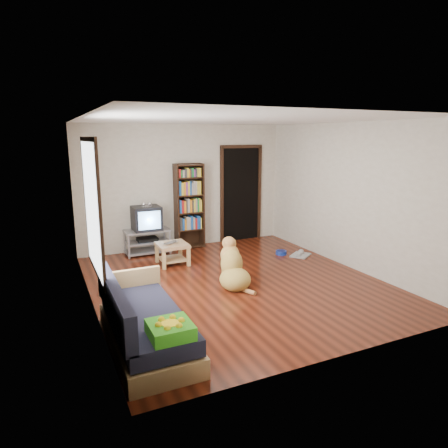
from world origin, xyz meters
name	(u,v)px	position (x,y,z in m)	size (l,w,h in m)	color
ground	(236,282)	(0.00, 0.00, 0.00)	(5.00, 5.00, 0.00)	#5C1F0F
ceiling	(237,119)	(0.00, 0.00, 2.60)	(5.00, 5.00, 0.00)	white
wall_back	(184,187)	(0.00, 2.50, 1.30)	(4.50, 4.50, 0.00)	beige
wall_front	(346,242)	(0.00, -2.50, 1.30)	(4.50, 4.50, 0.00)	beige
wall_left	(87,216)	(-2.25, 0.00, 1.30)	(5.00, 5.00, 0.00)	beige
wall_right	(348,196)	(2.25, 0.00, 1.30)	(5.00, 5.00, 0.00)	beige
green_cushion	(170,330)	(-1.75, -2.05, 0.49)	(0.42, 0.42, 0.14)	green
laptop	(173,243)	(-0.65, 1.34, 0.41)	(0.32, 0.21, 0.03)	white
dog_bowl	(281,253)	(1.54, 1.04, 0.04)	(0.22, 0.22, 0.08)	navy
grey_rag	(301,255)	(1.84, 0.79, 0.01)	(0.40, 0.32, 0.03)	#ABABAB
window	(92,207)	(-2.23, -0.50, 1.50)	(0.03, 1.46, 1.70)	white
doorway	(241,192)	(1.35, 2.48, 1.12)	(1.03, 0.05, 2.19)	black
tv_stand	(147,241)	(-0.90, 2.25, 0.27)	(0.90, 0.45, 0.50)	#99999E
crt_tv	(146,218)	(-0.90, 2.27, 0.74)	(0.55, 0.52, 0.58)	black
bookshelf	(189,202)	(0.05, 2.34, 1.00)	(0.60, 0.30, 1.80)	black
sofa	(143,325)	(-1.87, -1.38, 0.26)	(0.80, 1.80, 0.80)	tan
coffee_table	(172,250)	(-0.65, 1.37, 0.28)	(0.55, 0.55, 0.40)	tan
dog	(233,268)	(-0.11, -0.10, 0.29)	(0.57, 0.97, 0.79)	#B49145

